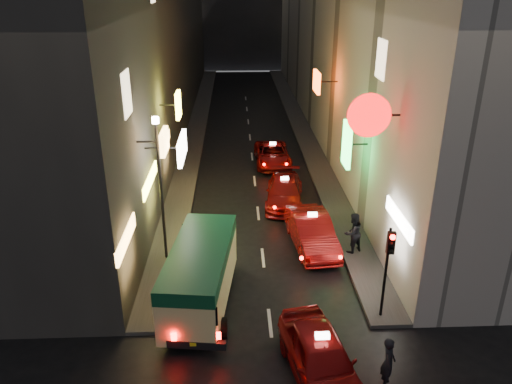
{
  "coord_description": "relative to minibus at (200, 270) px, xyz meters",
  "views": [
    {
      "loc": [
        -1.12,
        -5.94,
        11.32
      ],
      "look_at": [
        -0.3,
        13.0,
        3.15
      ],
      "focal_mm": 35.0,
      "sensor_mm": 36.0,
      "label": 1
    }
  ],
  "objects": [
    {
      "name": "building_left",
      "position": [
        -5.53,
        24.33,
        7.46
      ],
      "size": [
        7.68,
        52.01,
        18.0
      ],
      "color": "#34322F",
      "rests_on": "ground"
    },
    {
      "name": "building_right",
      "position": [
        10.47,
        24.33,
        7.46
      ],
      "size": [
        7.97,
        52.0,
        18.0
      ],
      "color": "#B5B0A6",
      "rests_on": "ground"
    },
    {
      "name": "sidewalk_left",
      "position": [
        -1.78,
        24.33,
        -1.47
      ],
      "size": [
        1.5,
        52.0,
        0.15
      ],
      "primitive_type": "cube",
      "color": "#454240",
      "rests_on": "ground"
    },
    {
      "name": "sidewalk_right",
      "position": [
        6.72,
        24.33,
        -1.47
      ],
      "size": [
        1.5,
        52.0,
        0.15
      ],
      "primitive_type": "cube",
      "color": "#454240",
      "rests_on": "ground"
    },
    {
      "name": "minibus",
      "position": [
        0.0,
        0.0,
        0.0
      ],
      "size": [
        2.65,
        5.89,
        2.44
      ],
      "color": "#D7D186",
      "rests_on": "ground"
    },
    {
      "name": "taxi_near",
      "position": [
        3.82,
        -3.9,
        -0.64
      ],
      "size": [
        3.22,
        5.94,
        1.96
      ],
      "color": "maroon",
      "rests_on": "ground"
    },
    {
      "name": "taxi_second",
      "position": [
        4.73,
        4.25,
        -0.65
      ],
      "size": [
        2.87,
        5.83,
        1.96
      ],
      "color": "maroon",
      "rests_on": "ground"
    },
    {
      "name": "taxi_third",
      "position": [
        3.95,
        9.05,
        -0.74
      ],
      "size": [
        2.65,
        5.24,
        1.77
      ],
      "color": "maroon",
      "rests_on": "ground"
    },
    {
      "name": "taxi_far",
      "position": [
        3.77,
        15.26,
        -0.76
      ],
      "size": [
        2.09,
        4.92,
        1.72
      ],
      "color": "maroon",
      "rests_on": "ground"
    },
    {
      "name": "pedestrian_crossing",
      "position": [
        5.77,
        -4.22,
        -0.59
      ],
      "size": [
        0.56,
        0.71,
        1.9
      ],
      "primitive_type": "imported",
      "rotation": [
        0.0,
        0.0,
        1.29
      ],
      "color": "black",
      "rests_on": "ground"
    },
    {
      "name": "pedestrian_sidewalk",
      "position": [
        6.41,
        3.48,
        -0.35
      ],
      "size": [
        0.93,
        0.81,
        2.09
      ],
      "primitive_type": "imported",
      "rotation": [
        0.0,
        0.0,
        3.64
      ],
      "color": "black",
      "rests_on": "sidewalk_right"
    },
    {
      "name": "traffic_light",
      "position": [
        6.47,
        -1.19,
        1.14
      ],
      "size": [
        0.26,
        0.43,
        3.5
      ],
      "color": "black",
      "rests_on": "sidewalk_right"
    },
    {
      "name": "lamp_post",
      "position": [
        -1.73,
        3.33,
        2.18
      ],
      "size": [
        0.28,
        0.28,
        6.22
      ],
      "color": "black",
      "rests_on": "sidewalk_left"
    }
  ]
}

